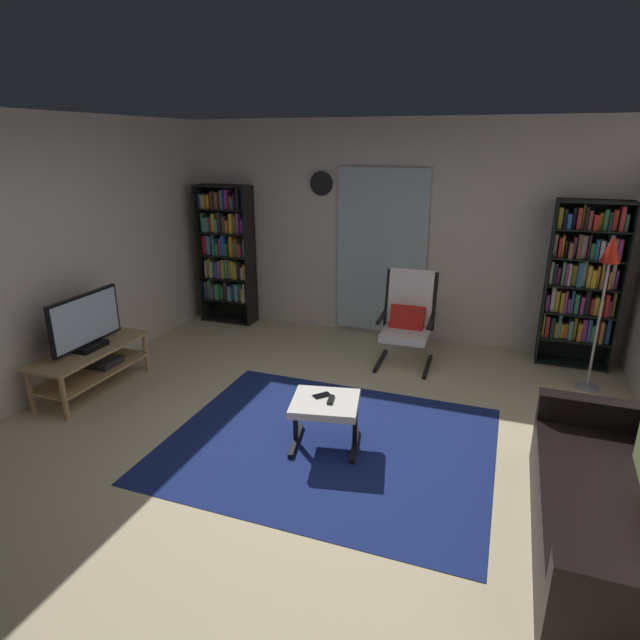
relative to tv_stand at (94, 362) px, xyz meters
The scene contains 16 objects.
ground_plane 2.37m from the tv_stand, ahead, with size 7.02×7.02×0.00m, color beige.
wall_back 3.60m from the tv_stand, 47.70° to the left, with size 5.60×0.06×2.60m, color beige.
wall_left 1.13m from the tv_stand, 137.38° to the right, with size 0.06×6.00×2.60m, color beige.
glass_door_panel 3.43m from the tv_stand, 48.00° to the left, with size 1.10×0.01×2.00m, color silver.
area_rug 2.51m from the tv_stand, ahead, with size 2.58×2.11×0.01m, color navy.
tv_stand is the anchor object (origin of this frame).
television 0.40m from the tv_stand, 84.69° to the right, with size 0.20×0.85×0.54m.
bookshelf_near_tv 2.44m from the tv_stand, 85.19° to the left, with size 0.72×0.30×1.81m.
bookshelf_near_sofa 5.07m from the tv_stand, 27.33° to the left, with size 0.73×0.30×1.78m.
leather_sofa 4.57m from the tv_stand, ahead, with size 0.85×1.85×0.86m.
lounge_armchair 3.25m from the tv_stand, 32.08° to the left, with size 0.58×0.67×1.02m.
ottoman 2.47m from the tv_stand, ahead, with size 0.60×0.57×0.41m.
tv_remote 2.52m from the tv_stand, ahead, with size 0.04×0.14×0.02m, color black.
cell_phone 2.42m from the tv_stand, ahead, with size 0.07×0.14×0.01m, color black.
floor_lamp_by_shelf 4.97m from the tv_stand, 20.30° to the left, with size 0.22×0.22×1.53m.
wall_clock 3.28m from the tv_stand, 59.23° to the left, with size 0.29×0.03×0.29m.
Camera 1 is at (1.36, -3.32, 2.34)m, focal length 29.38 mm.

